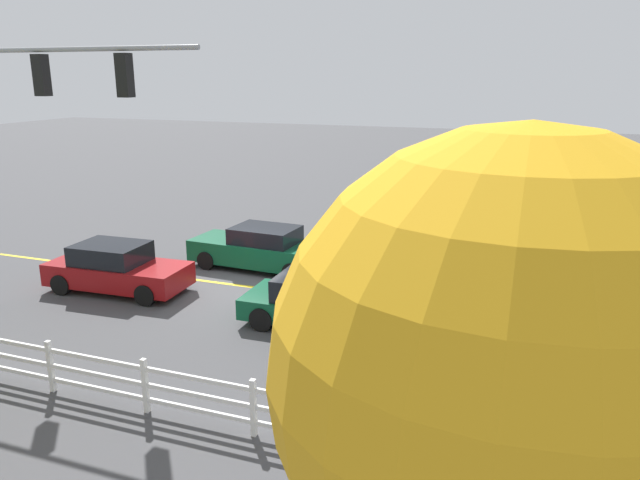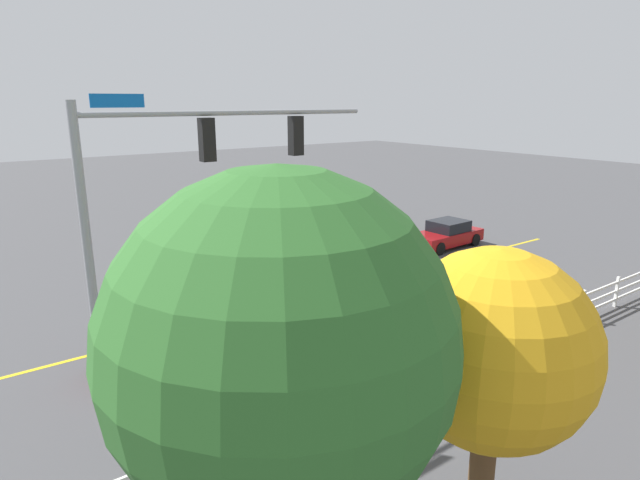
% 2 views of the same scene
% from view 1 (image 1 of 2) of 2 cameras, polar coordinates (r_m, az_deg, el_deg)
% --- Properties ---
extents(ground_plane, '(120.00, 120.00, 0.00)m').
position_cam_1_polar(ground_plane, '(19.52, -7.72, -4.25)').
color(ground_plane, '#444447').
extents(lane_center_stripe, '(28.00, 0.16, 0.01)m').
position_cam_1_polar(lane_center_stripe, '(18.08, 3.62, -5.74)').
color(lane_center_stripe, gold).
rests_on(lane_center_stripe, ground_plane).
extents(signal_assembly, '(7.44, 0.37, 7.49)m').
position_cam_1_polar(signal_assembly, '(17.56, -26.21, 9.75)').
color(signal_assembly, gray).
rests_on(signal_assembly, ground_plane).
extents(car_0, '(4.41, 2.03, 1.49)m').
position_cam_1_polar(car_0, '(19.68, -18.58, -2.57)').
color(car_0, maroon).
rests_on(car_0, ground_plane).
extents(car_2, '(4.89, 2.08, 1.49)m').
position_cam_1_polar(car_2, '(20.87, -5.58, -0.81)').
color(car_2, '#0C4C2D').
rests_on(car_2, ground_plane).
extents(car_3, '(4.48, 2.04, 1.36)m').
position_cam_1_polar(car_3, '(16.15, 0.45, -5.84)').
color(car_3, '#0C4C2D').
rests_on(car_3, ground_plane).
extents(white_rail_fence, '(26.10, 0.10, 1.15)m').
position_cam_1_polar(white_rail_fence, '(12.12, -11.45, -14.11)').
color(white_rail_fence, white).
rests_on(white_rail_fence, ground_plane).
extents(tree_3, '(3.20, 3.20, 6.25)m').
position_cam_1_polar(tree_3, '(4.26, 17.44, -12.27)').
color(tree_3, brown).
rests_on(tree_3, ground_plane).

